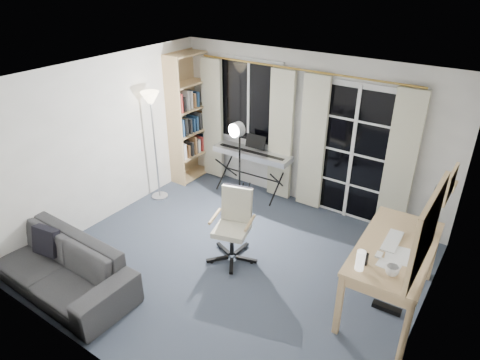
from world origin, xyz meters
name	(u,v)px	position (x,y,z in m)	size (l,w,h in m)	color
floor	(233,263)	(0.00, 0.00, -0.01)	(4.50, 4.00, 0.02)	#394154
window	(250,102)	(-1.05, 1.97, 1.50)	(1.20, 0.08, 1.40)	white
french_door	(353,154)	(0.75, 1.97, 1.03)	(1.32, 0.09, 2.11)	white
curtains	(296,139)	(-0.14, 1.88, 1.09)	(3.60, 0.07, 2.13)	gold
bookshelf	(191,119)	(-2.13, 1.76, 1.06)	(0.38, 1.04, 2.23)	tan
torchiere_lamp	(152,114)	(-2.02, 0.74, 1.45)	(0.30, 0.30, 1.80)	#B2B2B7
keyboard_piano	(252,155)	(-0.81, 1.70, 0.73)	(1.34, 0.68, 0.96)	black
studio_light	(237,141)	(-0.57, 0.92, 1.28)	(0.32, 0.33, 1.59)	black
office_chair	(235,218)	(-0.09, 0.17, 0.57)	(0.68, 0.65, 0.98)	black
desk	(395,254)	(1.88, 0.39, 0.71)	(0.82, 1.54, 0.81)	tan
monitor	(431,209)	(2.08, 0.84, 1.12)	(0.20, 0.58, 0.51)	silver
desk_clutter	(381,269)	(1.82, 0.15, 0.63)	(0.46, 0.93, 1.02)	white
mug	(392,270)	(1.98, -0.11, 0.88)	(0.13, 0.10, 0.13)	silver
wall_mirror	(426,232)	(2.22, -0.35, 1.55)	(0.04, 0.94, 0.74)	tan
framed_print	(450,184)	(2.23, 0.55, 1.60)	(0.03, 0.42, 0.32)	tan
wall_shelf	(449,180)	(2.16, 1.05, 1.41)	(0.16, 0.30, 0.18)	tan
sofa	(55,259)	(-1.49, -1.55, 0.41)	(2.09, 0.64, 0.81)	#2E2E31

